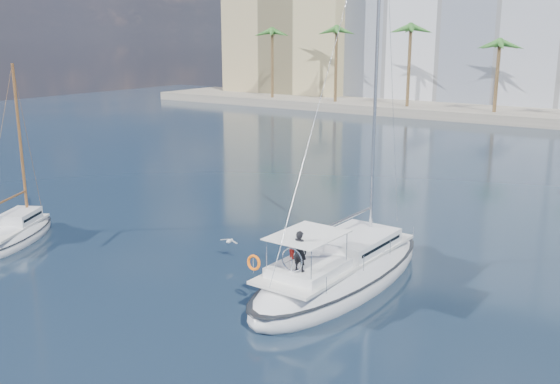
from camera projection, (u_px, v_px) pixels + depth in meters
The scene contains 9 objects.
ground at pixel (254, 263), 29.35m from camera, with size 160.00×160.00×0.00m, color black.
quay at pixel (545, 116), 78.02m from camera, with size 120.00×14.00×1.20m, color gray.
building_modern at pixel (486, 11), 90.95m from camera, with size 42.00×16.00×28.00m, color silver.
building_tan_left at pixel (299, 32), 104.92m from camera, with size 22.00×14.00×22.00m, color tan.
palm_left at pixel (300, 37), 91.11m from camera, with size 3.60×3.60×12.30m.
palm_centre at pixel (546, 37), 72.47m from camera, with size 3.60×3.60×12.30m.
main_sloop at pixel (341, 273), 26.63m from camera, with size 4.23×12.19×17.91m.
small_sloop at pixel (16, 235), 32.26m from camera, with size 4.98×6.86×9.58m.
seagull at pixel (229, 241), 29.72m from camera, with size 1.03×0.44×0.19m.
Camera 1 is at (16.65, -22.13, 10.35)m, focal length 40.00 mm.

